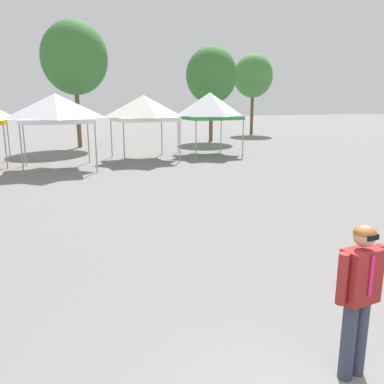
# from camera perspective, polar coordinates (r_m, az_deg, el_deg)

# --- Properties ---
(canopy_tent_behind_left) EXTENTS (3.12, 3.12, 3.34)m
(canopy_tent_behind_left) POSITION_cam_1_polar(r_m,az_deg,el_deg) (18.75, -19.09, 11.35)
(canopy_tent_behind_left) COLOR #9E9EA3
(canopy_tent_behind_left) RESTS_ON ground
(canopy_tent_center) EXTENTS (3.13, 3.13, 3.31)m
(canopy_tent_center) POSITION_cam_1_polar(r_m,az_deg,el_deg) (20.95, -6.99, 11.94)
(canopy_tent_center) COLOR #9E9EA3
(canopy_tent_center) RESTS_ON ground
(canopy_tent_far_left) EXTENTS (2.98, 2.98, 3.48)m
(canopy_tent_far_left) POSITION_cam_1_polar(r_m,az_deg,el_deg) (22.79, 2.58, 12.30)
(canopy_tent_far_left) COLOR #9E9EA3
(canopy_tent_far_left) RESTS_ON ground
(person_foreground) EXTENTS (0.65, 0.28, 1.78)m
(person_foreground) POSITION_cam_1_polar(r_m,az_deg,el_deg) (4.74, 22.94, -13.10)
(person_foreground) COLOR #33384C
(person_foreground) RESTS_ON ground
(tree_behind_tents_right) EXTENTS (4.16, 4.16, 7.95)m
(tree_behind_tents_right) POSITION_cam_1_polar(r_m,az_deg,el_deg) (27.38, -16.61, 18.03)
(tree_behind_tents_right) COLOR brown
(tree_behind_tents_right) RESTS_ON ground
(tree_behind_tents_center) EXTENTS (3.49, 3.49, 7.11)m
(tree_behind_tents_center) POSITION_cam_1_polar(r_m,az_deg,el_deg) (37.36, 8.81, 16.21)
(tree_behind_tents_center) COLOR brown
(tree_behind_tents_center) RESTS_ON ground
(tree_behind_tents_left) EXTENTS (3.76, 3.76, 6.92)m
(tree_behind_tents_left) POSITION_cam_1_polar(r_m,az_deg,el_deg) (30.44, 2.82, 16.46)
(tree_behind_tents_left) COLOR brown
(tree_behind_tents_left) RESTS_ON ground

